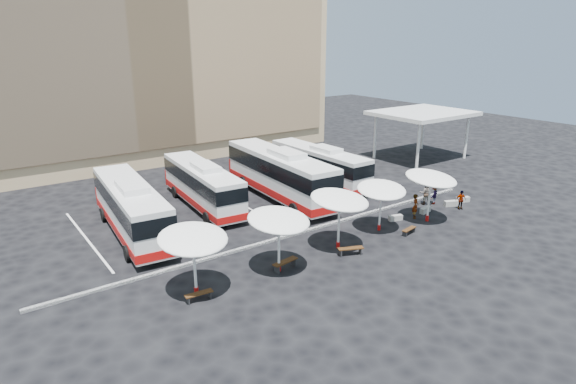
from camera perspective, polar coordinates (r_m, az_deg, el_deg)
ground at (r=32.79m, az=1.64°, el=-5.30°), size 120.00×120.00×0.00m
sandstone_building at (r=58.73m, az=-18.25°, el=16.82°), size 42.00×18.25×29.60m
service_canopy at (r=54.82m, az=15.68°, el=8.85°), size 10.00×8.00×5.20m
curb_divider at (r=33.13m, az=1.11°, el=-4.90°), size 34.00×0.25×0.15m
bay_lines at (r=39.02m, az=-5.48°, el=-1.48°), size 24.15×12.00×0.01m
bus_0 at (r=34.15m, az=-18.13°, el=-1.68°), size 3.70×12.45×3.89m
bus_1 at (r=38.48m, az=-10.14°, el=0.96°), size 3.38×11.70×3.66m
bus_2 at (r=39.81m, az=-1.01°, el=2.29°), size 3.75×13.62×4.27m
bus_3 at (r=43.77m, az=3.66°, el=3.28°), size 2.81×11.57×3.66m
sunshade_0 at (r=24.94m, az=-11.21°, el=-5.49°), size 3.77×3.81×3.73m
sunshade_1 at (r=26.94m, az=-1.11°, el=-3.37°), size 4.33×4.37×3.71m
sunshade_2 at (r=30.03m, az=6.14°, el=-0.96°), size 4.87×4.89×3.84m
sunshade_3 at (r=33.43m, az=11.01°, el=0.26°), size 4.38×4.40×3.49m
sunshade_4 at (r=35.91m, az=16.58°, el=1.54°), size 4.62×4.65×3.83m
wood_bench_0 at (r=25.60m, az=-10.52°, el=-11.89°), size 1.49×0.52×0.45m
wood_bench_1 at (r=28.28m, az=-0.33°, el=-8.40°), size 1.72×0.70×0.51m
wood_bench_2 at (r=30.23m, az=7.42°, el=-6.77°), size 1.64×1.04×0.49m
wood_bench_3 at (r=34.06m, az=14.15°, el=-4.37°), size 1.39×0.60×0.41m
conc_bench_0 at (r=36.37m, az=12.63°, el=-3.01°), size 1.12×0.63×0.40m
conc_bench_1 at (r=38.50m, az=15.96°, el=-2.07°), size 1.16×0.57×0.42m
conc_bench_2 at (r=40.62m, az=18.80°, el=-1.28°), size 1.23×0.82×0.44m
conc_bench_3 at (r=41.91m, az=20.02°, el=-0.84°), size 1.18×0.70×0.42m
passenger_0 at (r=36.98m, az=14.89°, el=-1.62°), size 0.80×0.78×1.86m
passenger_1 at (r=40.14m, az=16.03°, el=-0.11°), size 1.19×1.15×1.93m
passenger_2 at (r=39.94m, az=19.80°, el=-0.89°), size 0.97×0.70×1.52m
passenger_3 at (r=40.47m, az=16.91°, el=-0.26°), size 1.21×0.93×1.65m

